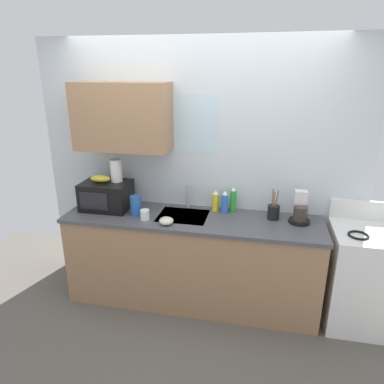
{
  "coord_description": "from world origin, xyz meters",
  "views": [
    {
      "loc": [
        0.62,
        -2.95,
        2.21
      ],
      "look_at": [
        0.0,
        0.0,
        1.15
      ],
      "focal_mm": 32.84,
      "sensor_mm": 36.0,
      "label": 1
    }
  ],
  "objects_px": {
    "coffee_maker": "(300,211)",
    "stove_range": "(362,277)",
    "dish_soap_bottle_green": "(233,200)",
    "utensil_crock": "(273,212)",
    "paper_towel_roll": "(116,171)",
    "dish_soap_bottle_blue": "(225,203)",
    "mug_white": "(145,215)",
    "microwave": "(106,195)",
    "small_bowl": "(166,221)",
    "cereal_canister": "(136,205)",
    "banana_bunch": "(100,179)",
    "dish_soap_bottle_yellow": "(215,201)"
  },
  "relations": [
    {
      "from": "coffee_maker",
      "to": "stove_range",
      "type": "bearing_deg",
      "value": -10.25
    },
    {
      "from": "dish_soap_bottle_green",
      "to": "utensil_crock",
      "type": "distance_m",
      "value": 0.4
    },
    {
      "from": "paper_towel_roll",
      "to": "stove_range",
      "type": "bearing_deg",
      "value": -2.38
    },
    {
      "from": "dish_soap_bottle_blue",
      "to": "utensil_crock",
      "type": "xyz_separation_m",
      "value": [
        0.46,
        -0.06,
        -0.03
      ]
    },
    {
      "from": "coffee_maker",
      "to": "mug_white",
      "type": "bearing_deg",
      "value": -169.82
    },
    {
      "from": "dish_soap_bottle_blue",
      "to": "utensil_crock",
      "type": "relative_size",
      "value": 0.75
    },
    {
      "from": "microwave",
      "to": "paper_towel_roll",
      "type": "relative_size",
      "value": 2.09
    },
    {
      "from": "utensil_crock",
      "to": "microwave",
      "type": "bearing_deg",
      "value": -177.46
    },
    {
      "from": "stove_range",
      "to": "dish_soap_bottle_green",
      "type": "bearing_deg",
      "value": 169.86
    },
    {
      "from": "paper_towel_roll",
      "to": "small_bowl",
      "type": "bearing_deg",
      "value": -27.43
    },
    {
      "from": "stove_range",
      "to": "microwave",
      "type": "bearing_deg",
      "value": 178.94
    },
    {
      "from": "dish_soap_bottle_blue",
      "to": "utensil_crock",
      "type": "height_order",
      "value": "utensil_crock"
    },
    {
      "from": "cereal_canister",
      "to": "utensil_crock",
      "type": "height_order",
      "value": "utensil_crock"
    },
    {
      "from": "stove_range",
      "to": "paper_towel_roll",
      "type": "height_order",
      "value": "paper_towel_roll"
    },
    {
      "from": "cereal_canister",
      "to": "coffee_maker",
      "type": "bearing_deg",
      "value": 6.02
    },
    {
      "from": "coffee_maker",
      "to": "small_bowl",
      "type": "xyz_separation_m",
      "value": [
        -1.16,
        -0.31,
        -0.07
      ]
    },
    {
      "from": "paper_towel_roll",
      "to": "utensil_crock",
      "type": "height_order",
      "value": "paper_towel_roll"
    },
    {
      "from": "stove_range",
      "to": "small_bowl",
      "type": "bearing_deg",
      "value": -173.34
    },
    {
      "from": "banana_bunch",
      "to": "cereal_canister",
      "type": "relative_size",
      "value": 1.06
    },
    {
      "from": "stove_range",
      "to": "dish_soap_bottle_yellow",
      "type": "bearing_deg",
      "value": 171.3
    },
    {
      "from": "dish_soap_bottle_blue",
      "to": "dish_soap_bottle_green",
      "type": "xyz_separation_m",
      "value": [
        0.08,
        0.04,
        0.02
      ]
    },
    {
      "from": "dish_soap_bottle_yellow",
      "to": "cereal_canister",
      "type": "distance_m",
      "value": 0.76
    },
    {
      "from": "dish_soap_bottle_yellow",
      "to": "small_bowl",
      "type": "xyz_separation_m",
      "value": [
        -0.38,
        -0.41,
        -0.07
      ]
    },
    {
      "from": "coffee_maker",
      "to": "cereal_canister",
      "type": "relative_size",
      "value": 1.49
    },
    {
      "from": "microwave",
      "to": "coffee_maker",
      "type": "height_order",
      "value": "coffee_maker"
    },
    {
      "from": "dish_soap_bottle_green",
      "to": "paper_towel_roll",
      "type": "bearing_deg",
      "value": -174.1
    },
    {
      "from": "stove_range",
      "to": "coffee_maker",
      "type": "distance_m",
      "value": 0.8
    },
    {
      "from": "cereal_canister",
      "to": "dish_soap_bottle_yellow",
      "type": "bearing_deg",
      "value": 20.04
    },
    {
      "from": "stove_range",
      "to": "small_bowl",
      "type": "distance_m",
      "value": 1.82
    },
    {
      "from": "stove_range",
      "to": "mug_white",
      "type": "distance_m",
      "value": 2.03
    },
    {
      "from": "coffee_maker",
      "to": "small_bowl",
      "type": "relative_size",
      "value": 2.15
    },
    {
      "from": "paper_towel_roll",
      "to": "dish_soap_bottle_yellow",
      "type": "relative_size",
      "value": 1.05
    },
    {
      "from": "banana_bunch",
      "to": "utensil_crock",
      "type": "xyz_separation_m",
      "value": [
        1.66,
        0.07,
        -0.23
      ]
    },
    {
      "from": "utensil_crock",
      "to": "banana_bunch",
      "type": "bearing_deg",
      "value": -177.59
    },
    {
      "from": "banana_bunch",
      "to": "coffee_maker",
      "type": "height_order",
      "value": "banana_bunch"
    },
    {
      "from": "banana_bunch",
      "to": "dish_soap_bottle_green",
      "type": "relative_size",
      "value": 0.79
    },
    {
      "from": "dish_soap_bottle_yellow",
      "to": "mug_white",
      "type": "height_order",
      "value": "dish_soap_bottle_yellow"
    },
    {
      "from": "dish_soap_bottle_yellow",
      "to": "dish_soap_bottle_green",
      "type": "height_order",
      "value": "dish_soap_bottle_green"
    },
    {
      "from": "coffee_maker",
      "to": "small_bowl",
      "type": "height_order",
      "value": "coffee_maker"
    },
    {
      "from": "banana_bunch",
      "to": "paper_towel_roll",
      "type": "distance_m",
      "value": 0.18
    },
    {
      "from": "dish_soap_bottle_green",
      "to": "banana_bunch",
      "type": "bearing_deg",
      "value": -172.57
    },
    {
      "from": "microwave",
      "to": "banana_bunch",
      "type": "xyz_separation_m",
      "value": [
        -0.05,
        0.0,
        0.17
      ]
    },
    {
      "from": "coffee_maker",
      "to": "cereal_canister",
      "type": "height_order",
      "value": "coffee_maker"
    },
    {
      "from": "banana_bunch",
      "to": "mug_white",
      "type": "bearing_deg",
      "value": -20.5
    },
    {
      "from": "stove_range",
      "to": "dish_soap_bottle_green",
      "type": "height_order",
      "value": "dish_soap_bottle_green"
    },
    {
      "from": "coffee_maker",
      "to": "mug_white",
      "type": "xyz_separation_m",
      "value": [
        -1.38,
        -0.25,
        -0.06
      ]
    },
    {
      "from": "coffee_maker",
      "to": "dish_soap_bottle_yellow",
      "type": "relative_size",
      "value": 1.34
    },
    {
      "from": "dish_soap_bottle_blue",
      "to": "cereal_canister",
      "type": "bearing_deg",
      "value": -164.3
    },
    {
      "from": "banana_bunch",
      "to": "mug_white",
      "type": "height_order",
      "value": "banana_bunch"
    },
    {
      "from": "dish_soap_bottle_green",
      "to": "cereal_canister",
      "type": "xyz_separation_m",
      "value": [
        -0.89,
        -0.27,
        -0.02
      ]
    }
  ]
}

